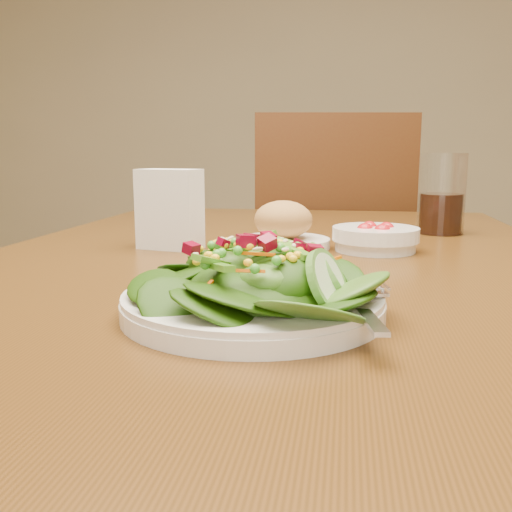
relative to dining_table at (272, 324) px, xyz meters
name	(u,v)px	position (x,y,z in m)	size (l,w,h in m)	color
dining_table	(272,324)	(0.00, 0.00, 0.00)	(0.90, 1.40, 0.75)	#4E2D10
chair_far	(327,275)	(0.05, 0.89, -0.12)	(0.53, 0.54, 1.01)	#3A200C
salad_plate	(262,288)	(0.03, -0.30, 0.13)	(0.26, 0.25, 0.07)	white
bread_plate	(283,228)	(0.01, 0.09, 0.13)	(0.15, 0.15, 0.08)	white
tomato_bowl	(375,238)	(0.15, 0.08, 0.12)	(0.14, 0.14, 0.04)	white
drinking_glass	(441,200)	(0.28, 0.30, 0.17)	(0.09, 0.09, 0.15)	silver
napkin_holder	(170,207)	(-0.17, 0.06, 0.17)	(0.11, 0.07, 0.13)	white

